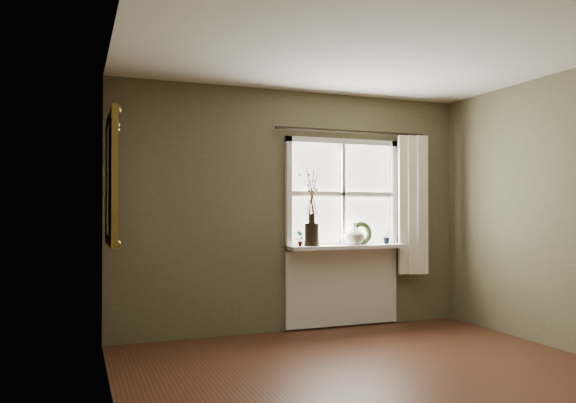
% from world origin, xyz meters
% --- Properties ---
extents(floor, '(4.50, 4.50, 0.00)m').
position_xyz_m(floor, '(0.00, 0.00, 0.00)').
color(floor, '#422114').
rests_on(floor, ground).
extents(ceiling, '(4.50, 4.50, 0.00)m').
position_xyz_m(ceiling, '(0.00, 0.00, 2.60)').
color(ceiling, silver).
rests_on(ceiling, ground).
extents(wall_back, '(4.00, 0.10, 2.60)m').
position_xyz_m(wall_back, '(0.00, 2.30, 1.30)').
color(wall_back, brown).
rests_on(wall_back, ground).
extents(wall_left, '(0.10, 4.50, 2.60)m').
position_xyz_m(wall_left, '(-2.05, 0.00, 1.30)').
color(wall_left, brown).
rests_on(wall_left, ground).
extents(window_frame, '(1.36, 0.06, 1.24)m').
position_xyz_m(window_frame, '(0.55, 2.23, 1.48)').
color(window_frame, silver).
rests_on(window_frame, wall_back).
extents(window_sill, '(1.36, 0.26, 0.04)m').
position_xyz_m(window_sill, '(0.55, 2.12, 0.90)').
color(window_sill, silver).
rests_on(window_sill, wall_back).
extents(window_apron, '(1.36, 0.04, 0.88)m').
position_xyz_m(window_apron, '(0.55, 2.23, 0.46)').
color(window_apron, silver).
rests_on(window_apron, ground).
extents(dark_jug, '(0.20, 0.20, 0.24)m').
position_xyz_m(dark_jug, '(0.13, 2.12, 1.04)').
color(dark_jug, black).
rests_on(dark_jug, window_sill).
extents(cream_vase, '(0.29, 0.29, 0.24)m').
position_xyz_m(cream_vase, '(0.64, 2.12, 1.04)').
color(cream_vase, beige).
rests_on(cream_vase, window_sill).
extents(wreath, '(0.28, 0.15, 0.27)m').
position_xyz_m(wreath, '(0.75, 2.16, 1.02)').
color(wreath, '#293E1B').
rests_on(wreath, window_sill).
extents(potted_plant_left, '(0.10, 0.08, 0.17)m').
position_xyz_m(potted_plant_left, '(-0.01, 2.12, 1.00)').
color(potted_plant_left, '#293E1B').
rests_on(potted_plant_left, window_sill).
extents(potted_plant_right, '(0.11, 0.10, 0.17)m').
position_xyz_m(potted_plant_right, '(1.05, 2.12, 1.00)').
color(potted_plant_right, '#293E1B').
rests_on(potted_plant_right, window_sill).
extents(curtain, '(0.36, 0.12, 1.59)m').
position_xyz_m(curtain, '(1.39, 2.13, 1.37)').
color(curtain, white).
rests_on(curtain, wall_back).
extents(curtain_rod, '(1.84, 0.03, 0.03)m').
position_xyz_m(curtain_rod, '(0.65, 2.17, 2.18)').
color(curtain_rod, black).
rests_on(curtain_rod, wall_back).
extents(gilt_mirror, '(0.10, 0.95, 1.14)m').
position_xyz_m(gilt_mirror, '(-1.96, 1.62, 1.57)').
color(gilt_mirror, white).
rests_on(gilt_mirror, wall_left).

